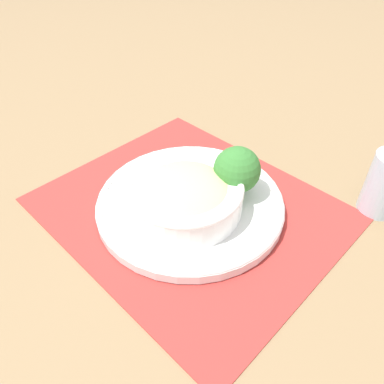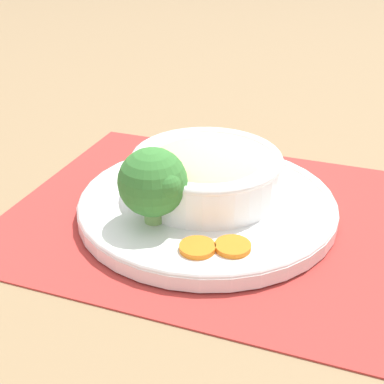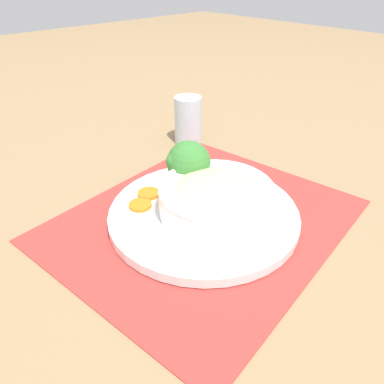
% 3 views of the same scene
% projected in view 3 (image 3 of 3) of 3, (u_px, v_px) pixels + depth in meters
% --- Properties ---
extents(ground_plane, '(4.00, 4.00, 0.00)m').
position_uv_depth(ground_plane, '(203.00, 220.00, 0.62)').
color(ground_plane, '#8C704C').
extents(placemat, '(0.51, 0.44, 0.00)m').
position_uv_depth(placemat, '(203.00, 219.00, 0.62)').
color(placemat, '#B2332D').
rests_on(placemat, ground_plane).
extents(plate, '(0.31, 0.31, 0.02)m').
position_uv_depth(plate, '(204.00, 213.00, 0.61)').
color(plate, white).
rests_on(plate, placemat).
extents(bowl, '(0.18, 0.18, 0.06)m').
position_uv_depth(bowl, '(216.00, 197.00, 0.59)').
color(bowl, white).
rests_on(bowl, plate).
extents(broccoli_floret, '(0.08, 0.08, 0.09)m').
position_uv_depth(broccoli_floret, '(188.00, 163.00, 0.64)').
color(broccoli_floret, '#759E51').
rests_on(broccoli_floret, plate).
extents(carrot_slice_near, '(0.04, 0.04, 0.01)m').
position_uv_depth(carrot_slice_near, '(149.00, 194.00, 0.65)').
color(carrot_slice_near, orange).
rests_on(carrot_slice_near, plate).
extents(carrot_slice_middle, '(0.04, 0.04, 0.01)m').
position_uv_depth(carrot_slice_middle, '(140.00, 205.00, 0.62)').
color(carrot_slice_middle, orange).
rests_on(carrot_slice_middle, plate).
extents(water_glass, '(0.06, 0.06, 0.11)m').
position_uv_depth(water_glass, '(188.00, 123.00, 0.86)').
color(water_glass, silver).
rests_on(water_glass, ground_plane).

